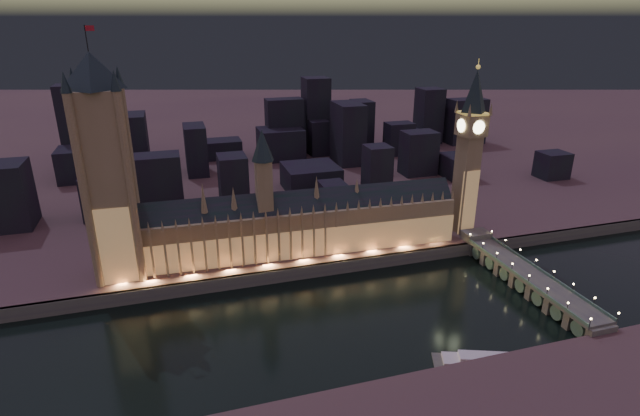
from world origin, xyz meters
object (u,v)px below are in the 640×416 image
object	(u,v)px
palace_of_westminster	(297,224)
elizabeth_tower	(470,139)
river_boat	(487,361)
victoria_tower	(106,161)
westminster_bridge	(523,276)

from	to	relation	value
palace_of_westminster	elizabeth_tower	size ratio (longest dim) A/B	1.78
palace_of_westminster	river_boat	xyz separation A→B (m)	(57.03, -119.74, -24.81)
victoria_tower	westminster_bridge	world-z (taller)	victoria_tower
palace_of_westminster	victoria_tower	distance (m)	112.76
victoria_tower	river_boat	world-z (taller)	victoria_tower
victoria_tower	river_boat	size ratio (longest dim) A/B	2.75
victoria_tower	westminster_bridge	size ratio (longest dim) A/B	1.18
victoria_tower	westminster_bridge	xyz separation A→B (m)	(219.04, -65.39, -68.45)
palace_of_westminster	westminster_bridge	world-z (taller)	palace_of_westminster
palace_of_westminster	river_boat	world-z (taller)	palace_of_westminster
elizabeth_tower	river_boat	size ratio (longest dim) A/B	2.34
elizabeth_tower	victoria_tower	bearing A→B (deg)	180.00
elizabeth_tower	westminster_bridge	size ratio (longest dim) A/B	1.00
palace_of_westminster	victoria_tower	bearing A→B (deg)	179.89
river_boat	victoria_tower	bearing A→B (deg)	142.98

